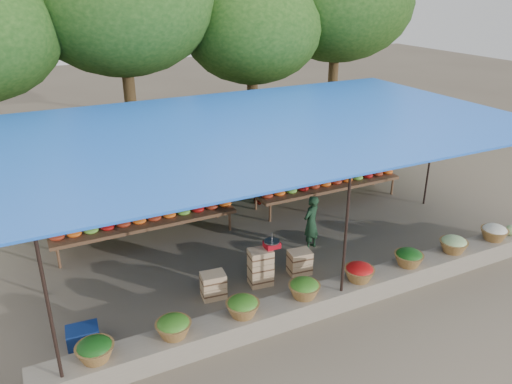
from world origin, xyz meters
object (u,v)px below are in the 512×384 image
weighing_scale (272,244)px  vendor_seated (311,223)px  crate_counter (259,271)px  blue_crate_front (83,336)px

weighing_scale → vendor_seated: 1.63m
crate_counter → weighing_scale: size_ratio=7.36×
weighing_scale → blue_crate_front: size_ratio=0.63×
vendor_seated → blue_crate_front: 5.23m
crate_counter → vendor_seated: (1.68, 0.79, 0.33)m
crate_counter → blue_crate_front: bearing=-175.4°
crate_counter → blue_crate_front: (-3.41, -0.28, -0.16)m
weighing_scale → blue_crate_front: (-3.69, -0.28, -0.69)m
weighing_scale → vendor_seated: (1.41, 0.79, -0.21)m
crate_counter → vendor_seated: vendor_seated is taller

